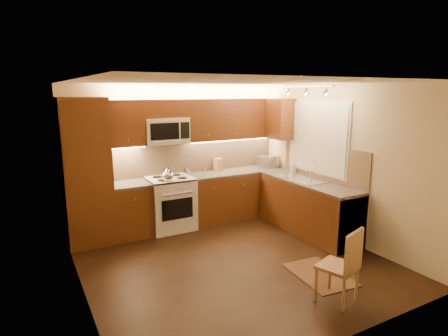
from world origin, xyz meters
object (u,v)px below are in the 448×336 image
dining_chair (338,265)px  kettle (168,174)px  knife_block (218,165)px  sink (303,175)px  toaster_oven (267,161)px  stove (170,203)px  soap_bottle (293,167)px  microwave (166,131)px

dining_chair → kettle: bearing=89.6°
kettle → knife_block: size_ratio=1.00×
sink → toaster_oven: toaster_oven is taller
stove → sink: size_ratio=1.07×
kettle → toaster_oven: (2.20, 0.28, -0.02)m
sink → dining_chair: bearing=-120.4°
stove → knife_block: knife_block is taller
stove → soap_bottle: (2.24, -0.57, 0.53)m
soap_bottle → dining_chair: bearing=-109.5°
stove → knife_block: bearing=10.9°
kettle → soap_bottle: bearing=-28.9°
stove → kettle: (-0.12, -0.22, 0.58)m
kettle → soap_bottle: 2.38m
microwave → sink: bearing=-32.2°
toaster_oven → knife_block: bearing=175.4°
stove → microwave: size_ratio=1.21×
stove → knife_block: 1.21m
microwave → sink: (2.00, -1.26, -0.74)m
sink → dining_chair: (-1.17, -2.00, -0.53)m
knife_block → dining_chair: 3.38m
microwave → knife_block: bearing=3.7°
stove → soap_bottle: 2.37m
soap_bottle → dining_chair: soap_bottle is taller
knife_block → soap_bottle: size_ratio=1.28×
sink → soap_bottle: bearing=66.7°
stove → sink: sink is taller
microwave → soap_bottle: microwave is taller
microwave → knife_block: microwave is taller
microwave → dining_chair: bearing=-75.7°
microwave → kettle: microwave is taller
dining_chair → sink: bearing=41.1°
stove → knife_block: (1.05, 0.20, 0.56)m
kettle → dining_chair: kettle is taller
stove → soap_bottle: bearing=-14.2°
sink → stove: bearing=150.6°
toaster_oven → kettle: bearing=-169.2°
microwave → stove: bearing=-90.0°
kettle → toaster_oven: kettle is taller
stove → microwave: microwave is taller
toaster_oven → dining_chair: bearing=-107.8°
toaster_oven → dining_chair: 3.46m
knife_block → dining_chair: knife_block is taller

